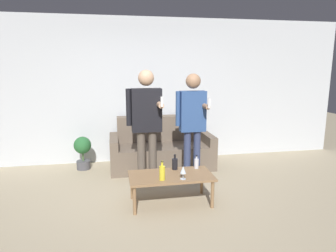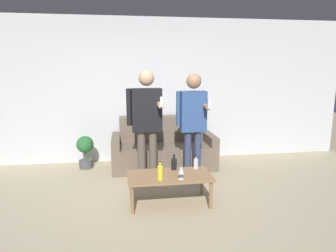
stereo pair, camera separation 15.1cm
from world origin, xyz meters
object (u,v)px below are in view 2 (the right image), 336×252
(couch, at_px, (163,149))
(coffee_table, at_px, (169,178))
(person_standing_right, at_px, (193,119))
(person_standing_left, at_px, (147,119))
(bottle_orange, at_px, (160,172))

(couch, relative_size, coffee_table, 1.66)
(coffee_table, xyz_separation_m, person_standing_right, (0.47, 0.69, 0.66))
(person_standing_left, distance_m, person_standing_right, 0.71)
(couch, xyz_separation_m, person_standing_right, (0.35, -0.85, 0.70))
(bottle_orange, relative_size, person_standing_left, 0.14)
(couch, xyz_separation_m, person_standing_left, (-0.36, -0.86, 0.72))
(bottle_orange, distance_m, person_standing_left, 1.00)
(bottle_orange, xyz_separation_m, person_standing_left, (-0.10, 0.84, 0.54))
(couch, bearing_deg, bottle_orange, -98.81)
(bottle_orange, height_order, person_standing_left, person_standing_left)
(coffee_table, bearing_deg, couch, 85.51)
(coffee_table, xyz_separation_m, bottle_orange, (-0.14, -0.15, 0.14))
(coffee_table, height_order, person_standing_left, person_standing_left)
(couch, height_order, bottle_orange, couch)
(couch, height_order, coffee_table, couch)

